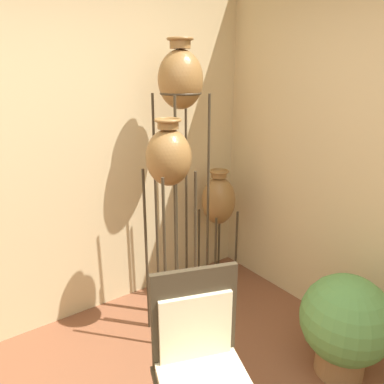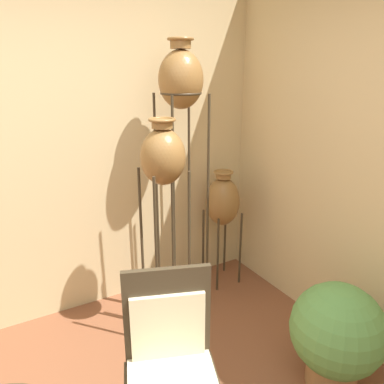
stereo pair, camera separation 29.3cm
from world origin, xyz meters
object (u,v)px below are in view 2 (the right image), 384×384
object	(u,v)px
vase_stand_tall	(181,86)
chair	(171,363)
potted_plant	(337,334)
vase_stand_medium	(163,161)
vase_stand_short	(223,202)

from	to	relation	value
vase_stand_tall	chair	world-z (taller)	vase_stand_tall
vase_stand_tall	potted_plant	size ratio (longest dim) A/B	3.03
vase_stand_medium	potted_plant	bearing A→B (deg)	-56.52
vase_stand_tall	vase_stand_short	world-z (taller)	vase_stand_tall
vase_stand_tall	vase_stand_short	bearing A→B (deg)	10.87
vase_stand_tall	potted_plant	distance (m)	1.94
vase_stand_medium	vase_stand_short	world-z (taller)	vase_stand_medium
vase_stand_tall	chair	bearing A→B (deg)	-120.60
vase_stand_tall	vase_stand_medium	distance (m)	0.62
potted_plant	vase_stand_medium	bearing A→B (deg)	123.48
chair	vase_stand_short	bearing A→B (deg)	67.93
vase_stand_tall	chair	size ratio (longest dim) A/B	2.05
vase_stand_short	chair	distance (m)	1.75
vase_stand_short	potted_plant	bearing A→B (deg)	-93.58
vase_stand_tall	vase_stand_short	size ratio (longest dim) A/B	1.98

